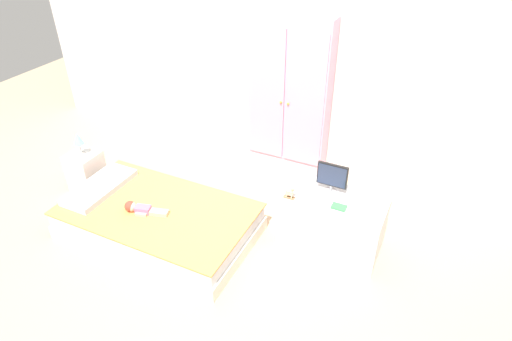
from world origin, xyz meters
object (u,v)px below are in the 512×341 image
object	(u,v)px
bed	(159,221)
tv_stand	(332,223)
table_lamp	(78,140)
doll	(138,208)
nightstand	(86,171)
book_green	(339,207)
rocking_horse_toy	(290,193)
wardrobe	(289,98)
tv_monitor	(332,176)

from	to	relation	value
bed	tv_stand	distance (m)	1.54
bed	table_lamp	distance (m)	1.21
doll	nightstand	bearing A→B (deg)	159.43
bed	book_green	bearing A→B (deg)	15.16
nightstand	rocking_horse_toy	bearing A→B (deg)	2.55
wardrobe	rocking_horse_toy	world-z (taller)	wardrobe
nightstand	book_green	distance (m)	2.63
bed	tv_monitor	world-z (taller)	tv_monitor
doll	book_green	world-z (taller)	book_green
doll	tv_stand	world-z (taller)	tv_stand
bed	rocking_horse_toy	world-z (taller)	rocking_horse_toy
rocking_horse_toy	nightstand	bearing A→B (deg)	-177.45
wardrobe	tv_monitor	size ratio (longest dim) A/B	6.34
table_lamp	wardrobe	world-z (taller)	wardrobe
wardrobe	table_lamp	bearing A→B (deg)	-143.54
bed	tv_monitor	bearing A→B (deg)	23.28
tv_stand	book_green	size ratio (longest dim) A/B	7.14
tv_monitor	book_green	bearing A→B (deg)	-55.09
book_green	doll	bearing A→B (deg)	-162.39
nightstand	bed	bearing A→B (deg)	-13.41
tv_monitor	rocking_horse_toy	world-z (taller)	tv_monitor
rocking_horse_toy	book_green	world-z (taller)	rocking_horse_toy
bed	nightstand	world-z (taller)	nightstand
tv_monitor	bed	bearing A→B (deg)	-156.72
table_lamp	tv_stand	bearing A→B (deg)	5.70
tv_stand	rocking_horse_toy	bearing A→B (deg)	-155.14
bed	rocking_horse_toy	distance (m)	1.24
doll	nightstand	world-z (taller)	nightstand
nightstand	wardrobe	bearing A→B (deg)	36.46
wardrobe	rocking_horse_toy	xyz separation A→B (m)	(0.49, -1.16, -0.27)
tv_stand	tv_monitor	distance (m)	0.42
bed	table_lamp	bearing A→B (deg)	166.59
nightstand	tv_stand	xyz separation A→B (m)	(2.54, 0.25, 0.05)
table_lamp	wardrobe	bearing A→B (deg)	36.46
table_lamp	rocking_horse_toy	distance (m)	2.20
doll	wardrobe	size ratio (longest dim) A/B	0.23
bed	table_lamp	world-z (taller)	table_lamp
nightstand	table_lamp	distance (m)	0.37
book_green	wardrobe	bearing A→B (deg)	128.76
doll	tv_stand	distance (m)	1.68
doll	table_lamp	size ratio (longest dim) A/B	1.62
rocking_horse_toy	wardrobe	bearing A→B (deg)	113.04
rocking_horse_toy	book_green	xyz separation A→B (m)	(0.40, 0.05, -0.05)
book_green	table_lamp	bearing A→B (deg)	-176.74
wardrobe	bed	bearing A→B (deg)	-111.99
rocking_horse_toy	book_green	distance (m)	0.40
tv_monitor	nightstand	bearing A→B (deg)	-172.33
rocking_horse_toy	book_green	size ratio (longest dim) A/B	0.99
bed	nightstand	distance (m)	1.13
book_green	rocking_horse_toy	bearing A→B (deg)	-172.80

